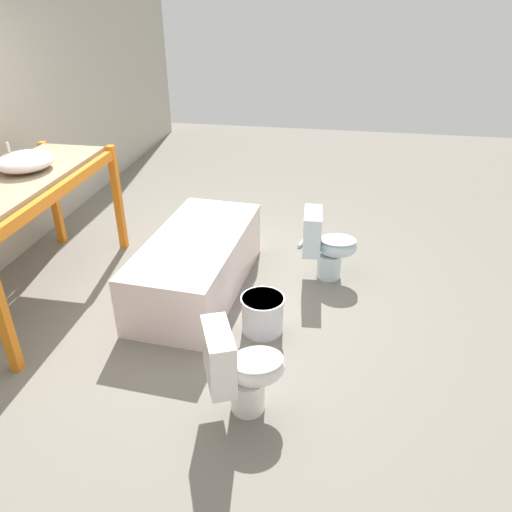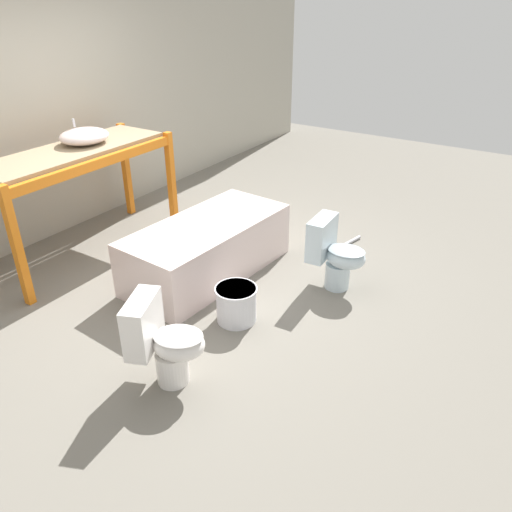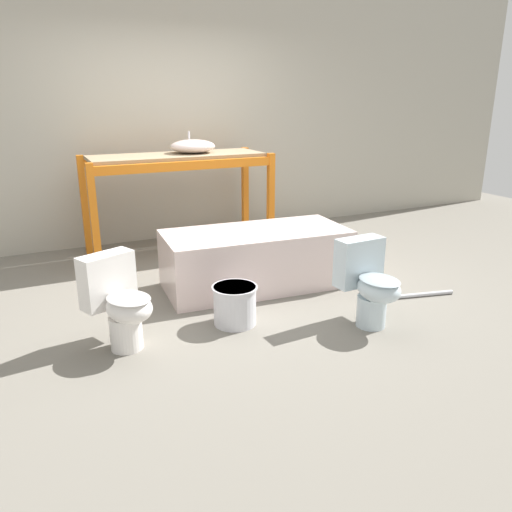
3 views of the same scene
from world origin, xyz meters
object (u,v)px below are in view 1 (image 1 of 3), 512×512
(toilet_near, at_px, (326,244))
(bathtub_main, at_px, (197,260))
(sink_basin, at_px, (25,161))
(toilet_far, at_px, (241,369))
(bucket_white, at_px, (263,313))

(toilet_near, bearing_deg, bathtub_main, 107.60)
(sink_basin, xyz_separation_m, toilet_far, (-1.25, -2.06, -0.82))
(bathtub_main, bearing_deg, bucket_white, -122.55)
(sink_basin, bearing_deg, toilet_far, -121.26)
(sink_basin, height_order, bathtub_main, sink_basin)
(sink_basin, bearing_deg, toilet_near, -77.93)
(sink_basin, xyz_separation_m, toilet_near, (0.53, -2.49, -0.82))
(sink_basin, relative_size, toilet_near, 0.75)
(sink_basin, distance_m, bathtub_main, 1.63)
(bathtub_main, bearing_deg, toilet_near, -64.96)
(bucket_white, bearing_deg, toilet_near, -25.34)
(toilet_near, distance_m, toilet_far, 1.83)
(bathtub_main, relative_size, bucket_white, 4.90)
(sink_basin, xyz_separation_m, bathtub_main, (0.11, -1.38, -0.86))
(toilet_far, bearing_deg, bucket_white, -23.21)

